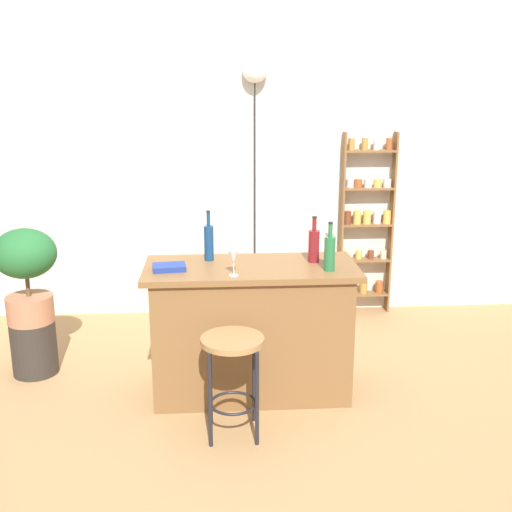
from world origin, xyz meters
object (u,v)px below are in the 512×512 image
Objects in this scene: plant_stool at (34,347)px; potted_plant at (26,268)px; bar_stool at (233,361)px; bottle_soda_blue at (209,242)px; wine_glass_center at (234,258)px; cookbook at (169,267)px; pendant_globe_light at (255,74)px; wine_glass_left at (329,238)px; spice_shelf at (367,222)px; bottle_spirits_clear at (314,245)px; bottle_olive_oil at (330,252)px.

potted_plant reaches higher than plant_stool.
potted_plant reaches higher than bar_stool.
wine_glass_center is at bearing -67.43° from bottle_soda_blue.
pendant_globe_light reaches higher than cookbook.
wine_glass_left is 1.14m from cookbook.
cookbook is at bearing -164.62° from wine_glass_left.
spice_shelf reaches higher than potted_plant.
bar_stool is at bearing -32.91° from plant_stool.
wine_glass_center is 0.45m from cookbook.
potted_plant is (-1.43, 0.93, 0.33)m from bar_stool.
bottle_soda_blue is 2.09× the size of wine_glass_center.
bar_stool is 3.82× the size of wine_glass_left.
pendant_globe_light reaches higher than plant_stool.
bar_stool is at bearing -32.91° from potted_plant.
bottle_spirits_clear is 0.14× the size of pendant_globe_light.
bar_stool is at bearing -133.12° from bottle_spirits_clear.
spice_shelf is at bearing 43.72° from bottle_soda_blue.
potted_plant is 1.59m from wine_glass_center.
plant_stool is 0.58× the size of potted_plant.
potted_plant is at bearing 147.09° from bar_stool.
bar_stool is 0.38× the size of spice_shelf.
wine_glass_left is (-0.58, -1.27, 0.17)m from spice_shelf.
bottle_soda_blue is 0.40m from wine_glass_center.
potted_plant is 2.01× the size of bottle_soda_blue.
spice_shelf reaches higher than plant_stool.
bottle_olive_oil is (2.07, -0.52, 0.22)m from potted_plant.
potted_plant is at bearing 170.93° from bottle_spirits_clear.
bottle_spirits_clear is at bearing -128.19° from wine_glass_left.
spice_shelf is 10.14× the size of wine_glass_left.
bar_stool is at bearing -97.37° from pendant_globe_light.
bottle_spirits_clear reaches higher than wine_glass_center.
cookbook is (-0.96, -0.13, -0.10)m from bottle_spirits_clear.
pendant_globe_light is at bearing 178.65° from spice_shelf.
bottle_olive_oil is (2.07, -0.52, 0.82)m from plant_stool.
wine_glass_left is (0.71, 0.78, 0.55)m from bar_stool.
wine_glass_left is at bearing -114.48° from spice_shelf.
wine_glass_left reaches higher than plant_stool.
bottle_spirits_clear is at bearing -9.07° from plant_stool.
wine_glass_left is 0.78× the size of cookbook.
wine_glass_center is at bearing 86.32° from bar_stool.
bottle_soda_blue is at bearing -9.96° from potted_plant.
plant_stool is at bearing 157.54° from wine_glass_center.
bottle_olive_oil is (0.07, -0.20, 0.00)m from bottle_spirits_clear.
spice_shelf reaches higher than bottle_soda_blue.
bottle_spirits_clear is (-0.72, -1.45, 0.17)m from spice_shelf.
bottle_spirits_clear is at bearing 27.16° from wine_glass_center.
bottle_soda_blue is at bearing 172.58° from bottle_spirits_clear.
wine_glass_center is (-0.55, -0.28, -0.00)m from bottle_spirits_clear.
bottle_soda_blue is at bearing 100.84° from bar_stool.
wine_glass_left is at bearing 51.81° from bottle_spirits_clear.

